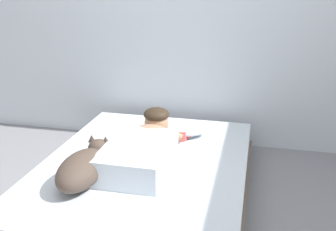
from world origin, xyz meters
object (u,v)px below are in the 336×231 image
at_px(bed, 145,179).
at_px(cell_phone, 126,168).
at_px(person_lying, 143,146).
at_px(coffee_cup, 181,135).
at_px(dog, 84,167).
at_px(pillow, 176,127).

distance_m(bed, cell_phone, 0.22).
relative_size(person_lying, coffee_cup, 7.36).
distance_m(bed, dog, 0.52).
relative_size(pillow, dog, 0.90).
relative_size(pillow, person_lying, 0.57).
xyz_separation_m(person_lying, dog, (-0.27, -0.38, -0.00)).
height_order(person_lying, dog, person_lying).
bearing_deg(pillow, person_lying, -101.83).
relative_size(person_lying, cell_phone, 6.57).
xyz_separation_m(coffee_cup, cell_phone, (-0.26, -0.58, -0.03)).
height_order(bed, cell_phone, cell_phone).
xyz_separation_m(pillow, coffee_cup, (0.07, -0.12, -0.02)).
relative_size(bed, person_lying, 2.08).
relative_size(dog, coffee_cup, 4.60).
xyz_separation_m(bed, pillow, (0.10, 0.56, 0.19)).
xyz_separation_m(dog, coffee_cup, (0.46, 0.80, -0.07)).
relative_size(pillow, coffee_cup, 4.16).
bearing_deg(pillow, cell_phone, -105.52).
height_order(bed, pillow, pillow).
bearing_deg(person_lying, pillow, 78.17).
bearing_deg(coffee_cup, dog, -119.69).
bearing_deg(person_lying, bed, -52.51).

